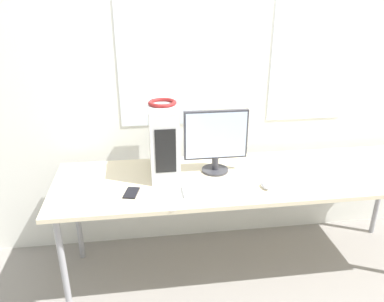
# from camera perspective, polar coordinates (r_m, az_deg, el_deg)

# --- Properties ---
(wall_back) EXTENTS (8.00, 0.07, 2.70)m
(wall_back) POSITION_cam_1_polar(r_m,az_deg,el_deg) (2.82, 6.62, 11.52)
(wall_back) COLOR silver
(wall_back) RESTS_ON ground_plane
(desk) EXTENTS (2.59, 0.74, 0.77)m
(desk) POSITION_cam_1_polar(r_m,az_deg,el_deg) (2.57, 8.66, -4.60)
(desk) COLOR beige
(desk) RESTS_ON ground_plane
(pc_tower) EXTENTS (0.18, 0.42, 0.48)m
(pc_tower) POSITION_cam_1_polar(r_m,az_deg,el_deg) (2.49, -4.38, 1.80)
(pc_tower) COLOR silver
(pc_tower) RESTS_ON desk
(headphones) EXTENTS (0.18, 0.18, 0.02)m
(headphones) POSITION_cam_1_polar(r_m,az_deg,el_deg) (2.41, -4.56, 7.36)
(headphones) COLOR maroon
(headphones) RESTS_ON pc_tower
(monitor_main) EXTENTS (0.43, 0.18, 0.43)m
(monitor_main) POSITION_cam_1_polar(r_m,az_deg,el_deg) (2.49, 3.65, 1.75)
(monitor_main) COLOR #333338
(monitor_main) RESTS_ON desk
(keyboard) EXTENTS (0.47, 0.15, 0.02)m
(keyboard) POSITION_cam_1_polar(r_m,az_deg,el_deg) (2.34, 4.42, -5.81)
(keyboard) COLOR silver
(keyboard) RESTS_ON desk
(mouse) EXTENTS (0.05, 0.10, 0.03)m
(mouse) POSITION_cam_1_polar(r_m,az_deg,el_deg) (2.41, 11.12, -5.16)
(mouse) COLOR #B2B2B7
(mouse) RESTS_ON desk
(cell_phone) EXTENTS (0.11, 0.15, 0.01)m
(cell_phone) POSITION_cam_1_polar(r_m,az_deg,el_deg) (2.33, -9.21, -6.30)
(cell_phone) COLOR black
(cell_phone) RESTS_ON desk
(paper_sheet_left) EXTENTS (0.29, 0.34, 0.00)m
(paper_sheet_left) POSITION_cam_1_polar(r_m,az_deg,el_deg) (2.28, -2.13, -6.79)
(paper_sheet_left) COLOR white
(paper_sheet_left) RESTS_ON desk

